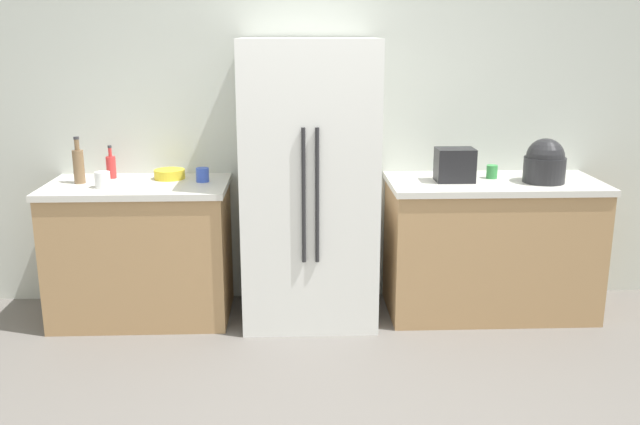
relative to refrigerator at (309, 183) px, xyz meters
The scene contains 12 objects.
kitchen_back_panel 0.76m from the refrigerator, 83.68° to the left, with size 5.41×0.10×3.07m, color silver.
counter_left 1.18m from the refrigerator, behind, with size 1.15×0.66×0.90m.
counter_right 1.29m from the refrigerator, ahead, with size 1.37×0.66×0.90m.
refrigerator is the anchor object (origin of this frame).
toaster 0.94m from the refrigerator, ahead, with size 0.24×0.18×0.21m, color black.
rice_cooker 1.51m from the refrigerator, ahead, with size 0.26×0.26×0.28m.
bottle_a 1.32m from the refrigerator, behind, with size 0.06×0.06×0.22m.
bottle_b 1.47m from the refrigerator, behind, with size 0.07×0.07×0.30m.
cup_a 0.69m from the refrigerator, behind, with size 0.08×0.08×0.09m, color blue.
cup_b 1.21m from the refrigerator, ahead, with size 0.07×0.07×0.09m, color green.
cup_c 1.28m from the refrigerator, behind, with size 0.09×0.09×0.10m, color white.
bowl_a 0.93m from the refrigerator, 169.12° to the left, with size 0.20×0.20×0.06m, color yellow.
Camera 1 is at (-0.15, -2.74, 1.84)m, focal length 38.84 mm.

